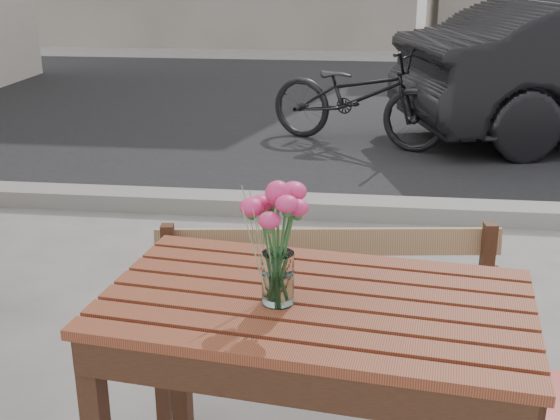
{
  "coord_description": "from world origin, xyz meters",
  "views": [
    {
      "loc": [
        0.05,
        -1.63,
        1.69
      ],
      "look_at": [
        -0.17,
        0.2,
        1.03
      ],
      "focal_mm": 45.0,
      "sensor_mm": 36.0,
      "label": 1
    }
  ],
  "objects": [
    {
      "name": "street",
      "position": [
        0.0,
        5.06,
        0.03
      ],
      "size": [
        30.0,
        8.12,
        0.12
      ],
      "color": "black",
      "rests_on": "ground"
    },
    {
      "name": "main_table",
      "position": [
        -0.06,
        0.2,
        0.64
      ],
      "size": [
        1.32,
        0.87,
        0.76
      ],
      "rotation": [
        0.0,
        0.0,
        -0.13
      ],
      "color": "#5B2918",
      "rests_on": "ground"
    },
    {
      "name": "main_bench",
      "position": [
        -0.05,
        0.68,
        0.49
      ],
      "size": [
        1.33,
        0.54,
        0.8
      ],
      "rotation": [
        0.0,
        0.0,
        0.13
      ],
      "color": "#8F674A",
      "rests_on": "ground"
    },
    {
      "name": "main_vase",
      "position": [
        -0.17,
        0.15,
        0.99
      ],
      "size": [
        0.2,
        0.2,
        0.36
      ],
      "color": "white",
      "rests_on": "main_table"
    },
    {
      "name": "bicycle",
      "position": [
        -0.01,
        5.05,
        0.47
      ],
      "size": [
        1.88,
        1.26,
        0.93
      ],
      "primitive_type": "imported",
      "rotation": [
        0.0,
        0.0,
        1.17
      ],
      "color": "black",
      "rests_on": "ground"
    }
  ]
}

